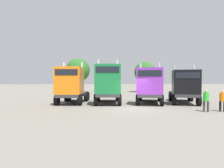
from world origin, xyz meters
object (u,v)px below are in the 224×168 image
visitor_in_hivis (222,99)px  visitor_with_camera (206,99)px  semi_truck_black (184,87)px  semi_truck_green (108,84)px  semi_truck_purple (150,86)px  semi_truck_orange (71,85)px

visitor_in_hivis → visitor_with_camera: visitor_with_camera is taller
semi_truck_black → semi_truck_green: bearing=-74.8°
semi_truck_purple → visitor_with_camera: semi_truck_purple is taller
semi_truck_orange → visitor_with_camera: bearing=68.5°
visitor_in_hivis → semi_truck_orange: bearing=-82.1°
semi_truck_purple → visitor_with_camera: size_ratio=4.04×
visitor_with_camera → semi_truck_black: bearing=13.5°
semi_truck_purple → visitor_with_camera: (3.09, -4.89, -0.86)m
semi_truck_green → visitor_in_hivis: size_ratio=3.79×
semi_truck_purple → semi_truck_orange: bearing=-79.9°
visitor_with_camera → semi_truck_green: bearing=74.4°
semi_truck_green → semi_truck_black: bearing=91.4°
semi_truck_green → semi_truck_black: 7.72m
semi_truck_orange → semi_truck_purple: (7.85, -0.56, -0.07)m
semi_truck_purple → visitor_in_hivis: bearing=56.1°
semi_truck_black → visitor_in_hivis: (0.85, -4.85, -0.81)m
semi_truck_orange → semi_truck_green: semi_truck_green is taller
visitor_in_hivis → semi_truck_purple: bearing=-106.2°
semi_truck_orange → semi_truck_black: bearing=92.1°
semi_truck_orange → semi_truck_green: (3.66, -0.49, 0.08)m
semi_truck_orange → visitor_with_camera: size_ratio=3.57×
semi_truck_orange → visitor_in_hivis: 13.41m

